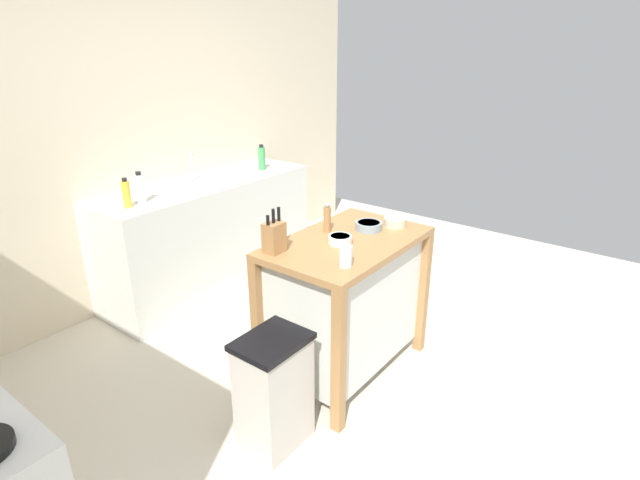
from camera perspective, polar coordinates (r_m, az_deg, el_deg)
ground_plane at (r=3.26m, az=3.96°, el=-15.52°), size 6.22×6.22×0.00m
wall_back at (r=4.15m, az=-20.52°, el=11.11°), size 5.22×0.10×2.60m
kitchen_island at (r=3.09m, az=2.97°, el=-6.75°), size 1.02×0.64×0.89m
knife_block at (r=2.73m, az=-5.28°, el=0.38°), size 0.11×0.09×0.25m
bowl_ceramic_wide at (r=3.17m, az=8.58°, el=2.09°), size 0.14×0.14×0.05m
bowl_ceramic_small at (r=3.08m, az=5.59°, el=1.64°), size 0.17×0.17×0.05m
bowl_stoneware_deep at (r=2.86m, az=2.32°, el=0.08°), size 0.14×0.14×0.05m
drinking_cup at (r=2.56m, az=2.96°, el=-1.87°), size 0.07×0.07×0.11m
pepper_grinder at (r=3.01m, az=0.82°, el=2.52°), size 0.04×0.04×0.19m
trash_bin at (r=2.66m, az=-5.31°, el=-16.88°), size 0.36×0.28×0.63m
sink_counter at (r=4.30m, az=-12.52°, el=0.64°), size 1.89×0.60×0.92m
sink_faucet at (r=4.24m, az=-14.39°, el=8.19°), size 0.02×0.02×0.22m
bottle_spray_cleaner at (r=3.64m, az=-21.29°, el=4.94°), size 0.05×0.05×0.21m
bottle_dish_soap at (r=3.71m, az=-19.91°, el=5.58°), size 0.06×0.06×0.22m
bottle_hand_soap at (r=4.47m, az=-6.70°, el=9.31°), size 0.06×0.06×0.22m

